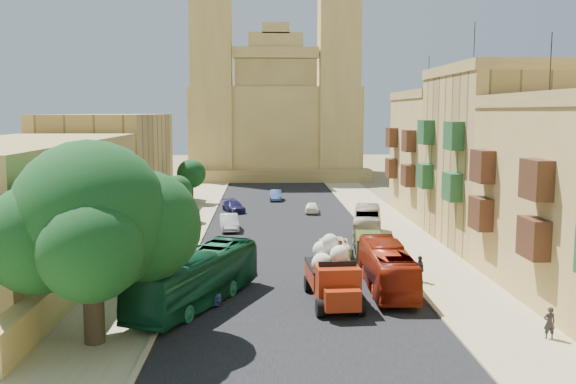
{
  "coord_description": "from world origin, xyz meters",
  "views": [
    {
      "loc": [
        -1.96,
        -23.91,
        10.25
      ],
      "look_at": [
        0.0,
        26.0,
        4.0
      ],
      "focal_mm": 40.0,
      "sensor_mm": 36.0,
      "label": 1
    }
  ],
  "objects": [
    {
      "name": "west_wall",
      "position": [
        -12.5,
        20.0,
        0.9
      ],
      "size": [
        1.0,
        40.0,
        1.8
      ],
      "primitive_type": "cube",
      "color": "tan",
      "rests_on": "ground"
    },
    {
      "name": "ground",
      "position": [
        0.0,
        0.0,
        0.0
      ],
      "size": [
        260.0,
        260.0,
        0.0
      ],
      "primitive_type": "plane",
      "color": "olive"
    },
    {
      "name": "street_tree_a",
      "position": [
        -10.0,
        12.0,
        3.28
      ],
      "size": [
        3.19,
        3.19,
        4.91
      ],
      "color": "#35281A",
      "rests_on": "ground"
    },
    {
      "name": "olive_pickup",
      "position": [
        5.45,
        20.0,
        0.82
      ],
      "size": [
        2.26,
        4.24,
        1.68
      ],
      "color": "#39461A",
      "rests_on": "ground"
    },
    {
      "name": "street_tree_d",
      "position": [
        -10.0,
        48.0,
        3.35
      ],
      "size": [
        3.25,
        3.25,
        5.0
      ],
      "color": "#35281A",
      "rests_on": "ground"
    },
    {
      "name": "church",
      "position": [
        -0.0,
        78.61,
        9.52
      ],
      "size": [
        28.0,
        22.5,
        36.3
      ],
      "color": "tan",
      "rests_on": "ground"
    },
    {
      "name": "bus_red_east",
      "position": [
        5.19,
        12.1,
        1.31
      ],
      "size": [
        2.5,
        9.45,
        2.61
      ],
      "primitive_type": "imported",
      "rotation": [
        0.0,
        0.0,
        3.11
      ],
      "color": "maroon",
      "rests_on": "ground"
    },
    {
      "name": "car_cream",
      "position": [
        3.21,
        21.56,
        0.66
      ],
      "size": [
        2.47,
        4.86,
        1.31
      ],
      "primitive_type": "imported",
      "rotation": [
        0.0,
        0.0,
        3.08
      ],
      "color": "#FDDCAD",
      "rests_on": "ground"
    },
    {
      "name": "townhouse_c",
      "position": [
        15.95,
        25.0,
        6.91
      ],
      "size": [
        9.0,
        14.0,
        17.4
      ],
      "color": "tan",
      "rests_on": "ground"
    },
    {
      "name": "pedestrian_c",
      "position": [
        7.5,
        13.62,
        0.82
      ],
      "size": [
        0.57,
        1.02,
        1.63
      ],
      "primitive_type": "imported",
      "rotation": [
        0.0,
        0.0,
        4.9
      ],
      "color": "#2F2F30",
      "rests_on": "ground"
    },
    {
      "name": "car_dkblue",
      "position": [
        -5.0,
        41.58,
        0.59
      ],
      "size": [
        2.86,
        4.38,
        1.18
      ],
      "primitive_type": "imported",
      "rotation": [
        0.0,
        0.0,
        0.32
      ],
      "color": "#181744",
      "rests_on": "ground"
    },
    {
      "name": "kerb_west",
      "position": [
        -7.0,
        30.0,
        0.06
      ],
      "size": [
        0.25,
        140.0,
        0.12
      ],
      "primitive_type": "cube",
      "color": "tan",
      "rests_on": "ground"
    },
    {
      "name": "car_blue_b",
      "position": [
        -0.5,
        50.08,
        0.6
      ],
      "size": [
        1.39,
        3.69,
        1.2
      ],
      "primitive_type": "imported",
      "rotation": [
        0.0,
        0.0,
        -0.03
      ],
      "color": "#385598",
      "rests_on": "ground"
    },
    {
      "name": "west_building_mid",
      "position": [
        -18.0,
        44.0,
        5.0
      ],
      "size": [
        10.0,
        22.0,
        10.0
      ],
      "primitive_type": "cube",
      "color": "tan",
      "rests_on": "ground"
    },
    {
      "name": "sidewalk_east",
      "position": [
        9.5,
        30.0,
        0.01
      ],
      "size": [
        5.0,
        140.0,
        0.01
      ],
      "primitive_type": "cube",
      "color": "tan",
      "rests_on": "ground"
    },
    {
      "name": "car_blue_a",
      "position": [
        -5.0,
        10.56,
        0.64
      ],
      "size": [
        1.67,
        3.83,
        1.28
      ],
      "primitive_type": "imported",
      "rotation": [
        0.0,
        0.0,
        0.04
      ],
      "color": "#3D5493",
      "rests_on": "ground"
    },
    {
      "name": "ficus_tree",
      "position": [
        -9.42,
        4.01,
        5.37
      ],
      "size": [
        9.09,
        8.37,
        9.09
      ],
      "color": "#35281A",
      "rests_on": "ground"
    },
    {
      "name": "bus_green_north",
      "position": [
        -5.56,
        9.52,
        1.47
      ],
      "size": [
        6.5,
        10.69,
        2.95
      ],
      "primitive_type": "imported",
      "rotation": [
        0.0,
        0.0,
        -0.41
      ],
      "color": "#0F4C2C",
      "rests_on": "ground"
    },
    {
      "name": "bus_cream_east",
      "position": [
        6.5,
        27.2,
        1.24
      ],
      "size": [
        3.54,
        9.11,
        2.47
      ],
      "primitive_type": "imported",
      "rotation": [
        0.0,
        0.0,
        2.97
      ],
      "color": "beige",
      "rests_on": "ground"
    },
    {
      "name": "west_building_low",
      "position": [
        -18.0,
        18.0,
        4.2
      ],
      "size": [
        10.0,
        28.0,
        8.4
      ],
      "primitive_type": "cube",
      "color": "#9D8044",
      "rests_on": "ground"
    },
    {
      "name": "street_tree_b",
      "position": [
        -10.0,
        24.0,
        3.73
      ],
      "size": [
        3.62,
        3.62,
        5.56
      ],
      "color": "#35281A",
      "rests_on": "ground"
    },
    {
      "name": "car_white_a",
      "position": [
        -4.92,
        31.28,
        0.7
      ],
      "size": [
        1.96,
        4.39,
        1.4
      ],
      "primitive_type": "imported",
      "rotation": [
        0.0,
        0.0,
        0.11
      ],
      "color": "silver",
      "rests_on": "ground"
    },
    {
      "name": "red_truck",
      "position": [
        1.77,
        9.57,
        1.59
      ],
      "size": [
        2.8,
        6.33,
        3.62
      ],
      "color": "maroon",
      "rests_on": "ground"
    },
    {
      "name": "road_surface",
      "position": [
        0.0,
        30.0,
        0.01
      ],
      "size": [
        14.0,
        140.0,
        0.01
      ],
      "primitive_type": "cube",
      "color": "black",
      "rests_on": "ground"
    },
    {
      "name": "car_white_b",
      "position": [
        3.0,
        40.53,
        0.58
      ],
      "size": [
        1.63,
        3.5,
        1.16
      ],
      "primitive_type": "imported",
      "rotation": [
        0.0,
        0.0,
        3.06
      ],
      "color": "white",
      "rests_on": "ground"
    },
    {
      "name": "townhouse_d",
      "position": [
        15.95,
        39.0,
        6.16
      ],
      "size": [
        9.0,
        14.0,
        15.9
      ],
      "color": "tan",
      "rests_on": "ground"
    },
    {
      "name": "kerb_east",
      "position": [
        7.0,
        30.0,
        0.06
      ],
      "size": [
        0.25,
        140.0,
        0.12
      ],
      "primitive_type": "cube",
      "color": "tan",
      "rests_on": "ground"
    },
    {
      "name": "pedestrian_a",
      "position": [
        11.0,
        3.7,
        0.75
      ],
      "size": [
        0.55,
        0.36,
        1.5
      ],
      "primitive_type": "imported",
      "rotation": [
        0.0,
        0.0,
        3.15
      ],
      "color": "#252227",
      "rests_on": "ground"
    },
    {
      "name": "sidewalk_west",
      "position": [
        -9.5,
        30.0,
        0.01
      ],
      "size": [
        5.0,
        140.0,
        0.01
      ],
      "primitive_type": "cube",
      "color": "tan",
      "rests_on": "ground"
    },
    {
      "name": "street_tree_c",
      "position": [
        -10.0,
        36.0,
        2.92
      ],
      "size": [
        2.85,
        2.85,
        4.38
      ],
      "color": "#35281A",
      "rests_on": "ground"
    }
  ]
}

